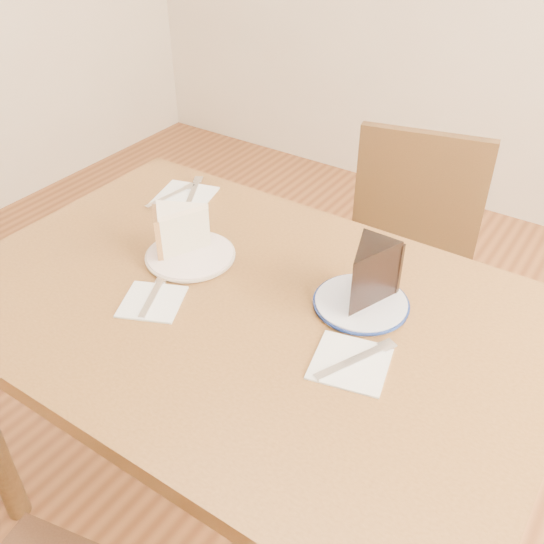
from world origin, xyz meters
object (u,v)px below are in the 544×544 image
(table, at_px, (245,339))
(chocolate_cake, at_px, (366,278))
(plate_cream, at_px, (190,255))
(carrot_cake, at_px, (185,230))
(chair_far, at_px, (401,277))
(plate_navy, at_px, (361,303))

(table, relative_size, chocolate_cake, 10.05)
(plate_cream, distance_m, chocolate_cake, 0.40)
(carrot_cake, distance_m, chocolate_cake, 0.42)
(plate_cream, xyz_separation_m, carrot_cake, (-0.02, 0.01, 0.05))
(table, distance_m, carrot_cake, 0.27)
(chocolate_cake, bearing_deg, chair_far, -77.55)
(plate_navy, bearing_deg, chocolate_cake, 38.39)
(plate_cream, xyz_separation_m, plate_navy, (0.39, 0.06, 0.00))
(chair_far, height_order, plate_navy, chair_far)
(plate_cream, bearing_deg, chair_far, 61.88)
(carrot_cake, bearing_deg, plate_navy, 51.17)
(chair_far, bearing_deg, plate_cream, 48.39)
(table, distance_m, chocolate_cake, 0.29)
(chair_far, relative_size, plate_cream, 4.58)
(plate_navy, bearing_deg, chair_far, 100.96)
(table, bearing_deg, chocolate_cake, 31.51)
(plate_cream, height_order, chocolate_cake, chocolate_cake)
(plate_cream, distance_m, carrot_cake, 0.06)
(chair_far, height_order, plate_cream, chair_far)
(plate_cream, bearing_deg, table, -17.83)
(plate_navy, xyz_separation_m, carrot_cake, (-0.41, -0.05, 0.05))
(table, distance_m, plate_cream, 0.23)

